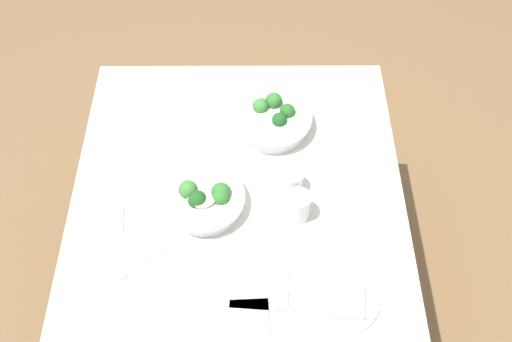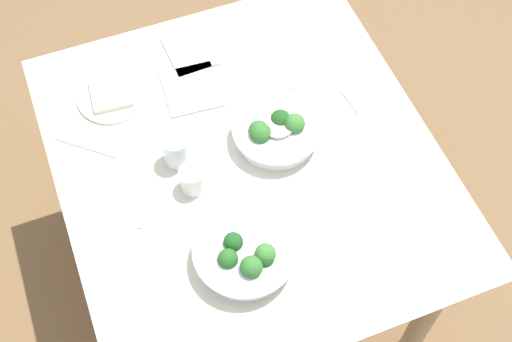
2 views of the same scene
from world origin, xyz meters
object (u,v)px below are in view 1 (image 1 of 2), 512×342
fork_by_far_bowl (339,180)px  fork_by_near_bowl (122,217)px  broccoli_bowl_far (272,119)px  water_glass_center (292,181)px  water_glass_side (298,206)px  napkin_folded_upper (260,281)px  table_knife_left (378,252)px  napkin_folded_lower (245,329)px  table_knife_right (141,265)px  broccoli_bowl_near (205,199)px  bread_side_plate (343,298)px

fork_by_far_bowl → fork_by_near_bowl: 0.73m
broccoli_bowl_far → water_glass_center: bearing=12.0°
water_glass_side → napkin_folded_upper: water_glass_side is taller
table_knife_left → fork_by_near_bowl: bearing=31.4°
napkin_folded_upper → fork_by_far_bowl: bearing=144.0°
water_glass_side → table_knife_left: (0.14, 0.24, -0.05)m
fork_by_near_bowl → napkin_folded_lower: bearing=-142.5°
fork_by_far_bowl → table_knife_right: size_ratio=0.56×
broccoli_bowl_near → table_knife_right: 0.29m
table_knife_right → napkin_folded_upper: bearing=-46.9°
fork_by_near_bowl → broccoli_bowl_near: bearing=-90.3°
fork_by_far_bowl → broccoli_bowl_near: bearing=127.8°
bread_side_plate → fork_by_near_bowl: 0.74m
fork_by_near_bowl → table_knife_right: (0.17, 0.08, -0.00)m
fork_by_near_bowl → table_knife_left: (0.13, 0.81, -0.00)m
bread_side_plate → fork_by_far_bowl: bread_side_plate is taller
fork_by_near_bowl → water_glass_center: bearing=-87.6°
water_glass_side → napkin_folded_upper: size_ratio=0.55×
water_glass_center → napkin_folded_lower: 0.51m
broccoli_bowl_far → table_knife_left: size_ratio=1.41×
broccoli_bowl_near → fork_by_far_bowl: broccoli_bowl_near is taller
bread_side_plate → napkin_folded_lower: bread_side_plate is taller
water_glass_side → table_knife_right: (0.18, -0.48, -0.05)m
bread_side_plate → napkin_folded_upper: (-0.06, -0.24, -0.01)m
napkin_folded_upper → napkin_folded_lower: same height
broccoli_bowl_far → water_glass_center: (0.27, 0.06, 0.00)m
broccoli_bowl_near → napkin_folded_upper: 0.32m
table_knife_right → napkin_folded_lower: bearing=-71.0°
broccoli_bowl_far → napkin_folded_upper: broccoli_bowl_far is taller
napkin_folded_lower → bread_side_plate: bearing=107.2°
fork_by_near_bowl → napkin_folded_upper: 0.50m
broccoli_bowl_near → broccoli_bowl_far: bearing=146.8°
fork_by_far_bowl → fork_by_near_bowl: bearing=126.3°
broccoli_bowl_far → napkin_folded_lower: (0.76, -0.09, -0.04)m
broccoli_bowl_far → bread_side_plate: 0.70m
napkin_folded_upper → broccoli_bowl_near: bearing=-146.8°
broccoli_bowl_far → fork_by_near_bowl: size_ratio=2.87×
broccoli_bowl_far → water_glass_center: broccoli_bowl_far is taller
napkin_folded_upper → water_glass_center: bearing=162.8°
water_glass_center → water_glass_side: (0.11, 0.02, 0.01)m
table_knife_left → napkin_folded_lower: size_ratio=1.12×
broccoli_bowl_far → bread_side_plate: size_ratio=1.30×
napkin_folded_upper → table_knife_right: bearing=-98.5°
fork_by_far_bowl → napkin_folded_upper: 0.46m
bread_side_plate → table_knife_right: (-0.11, -0.60, -0.01)m
water_glass_center → table_knife_left: bearing=46.5°
broccoli_bowl_near → napkin_folded_upper: broccoli_bowl_near is taller
broccoli_bowl_near → napkin_folded_lower: size_ratio=1.48×
broccoli_bowl_near → napkin_folded_upper: size_ratio=1.42×
fork_by_near_bowl → bread_side_plate: bearing=-121.9°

